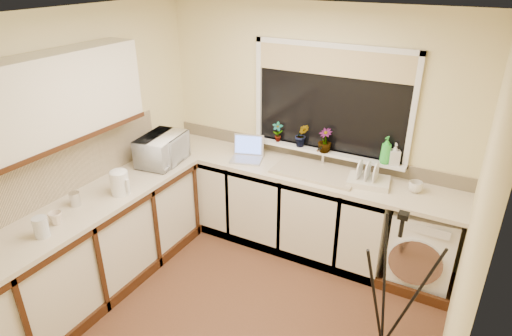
# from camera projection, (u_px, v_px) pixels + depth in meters

# --- Properties ---
(floor) EXTENTS (3.20, 3.20, 0.00)m
(floor) POSITION_uv_depth(u_px,v_px,m) (237.00, 314.00, 3.79)
(floor) COLOR brown
(floor) RESTS_ON ground
(ceiling) EXTENTS (3.20, 3.20, 0.00)m
(ceiling) POSITION_uv_depth(u_px,v_px,m) (230.00, 18.00, 2.74)
(ceiling) COLOR white
(ceiling) RESTS_ON ground
(wall_back) EXTENTS (3.20, 0.00, 3.20)m
(wall_back) POSITION_uv_depth(u_px,v_px,m) (310.00, 129.00, 4.46)
(wall_back) COLOR beige
(wall_back) RESTS_ON ground
(wall_front) EXTENTS (3.20, 0.00, 3.20)m
(wall_front) POSITION_uv_depth(u_px,v_px,m) (71.00, 321.00, 2.07)
(wall_front) COLOR beige
(wall_front) RESTS_ON ground
(wall_left) EXTENTS (0.00, 3.00, 3.00)m
(wall_left) POSITION_uv_depth(u_px,v_px,m) (83.00, 150.00, 3.95)
(wall_left) COLOR beige
(wall_left) RESTS_ON ground
(wall_right) EXTENTS (0.00, 3.00, 3.00)m
(wall_right) POSITION_uv_depth(u_px,v_px,m) (467.00, 251.00, 2.58)
(wall_right) COLOR beige
(wall_right) RESTS_ON ground
(base_cabinet_back) EXTENTS (2.55, 0.60, 0.86)m
(base_cabinet_back) POSITION_uv_depth(u_px,v_px,m) (268.00, 202.00, 4.70)
(base_cabinet_back) COLOR silver
(base_cabinet_back) RESTS_ON floor
(base_cabinet_left) EXTENTS (0.54, 2.40, 0.86)m
(base_cabinet_left) POSITION_uv_depth(u_px,v_px,m) (95.00, 249.00, 3.93)
(base_cabinet_left) COLOR silver
(base_cabinet_left) RESTS_ON floor
(worktop_back) EXTENTS (3.20, 0.60, 0.04)m
(worktop_back) POSITION_uv_depth(u_px,v_px,m) (297.00, 170.00, 4.37)
(worktop_back) COLOR beige
(worktop_back) RESTS_ON base_cabinet_back
(worktop_left) EXTENTS (0.60, 2.40, 0.04)m
(worktop_left) POSITION_uv_depth(u_px,v_px,m) (87.00, 206.00, 3.73)
(worktop_left) COLOR beige
(worktop_left) RESTS_ON base_cabinet_left
(upper_cabinet) EXTENTS (0.28, 1.90, 0.70)m
(upper_cabinet) POSITION_uv_depth(u_px,v_px,m) (38.00, 104.00, 3.28)
(upper_cabinet) COLOR silver
(upper_cabinet) RESTS_ON wall_left
(splashback_left) EXTENTS (0.02, 2.40, 0.45)m
(splashback_left) POSITION_uv_depth(u_px,v_px,m) (58.00, 173.00, 3.75)
(splashback_left) COLOR beige
(splashback_left) RESTS_ON wall_left
(splashback_back) EXTENTS (3.20, 0.02, 0.14)m
(splashback_back) POSITION_uv_depth(u_px,v_px,m) (308.00, 152.00, 4.56)
(splashback_back) COLOR beige
(splashback_back) RESTS_ON wall_back
(window_glass) EXTENTS (1.50, 0.02, 1.00)m
(window_glass) POSITION_uv_depth(u_px,v_px,m) (331.00, 101.00, 4.22)
(window_glass) COLOR black
(window_glass) RESTS_ON wall_back
(window_blind) EXTENTS (1.50, 0.02, 0.25)m
(window_blind) POSITION_uv_depth(u_px,v_px,m) (333.00, 62.00, 4.04)
(window_blind) COLOR tan
(window_blind) RESTS_ON wall_back
(windowsill) EXTENTS (1.60, 0.14, 0.03)m
(windowsill) POSITION_uv_depth(u_px,v_px,m) (325.00, 152.00, 4.40)
(windowsill) COLOR white
(windowsill) RESTS_ON wall_back
(sink) EXTENTS (0.82, 0.46, 0.03)m
(sink) POSITION_uv_depth(u_px,v_px,m) (316.00, 171.00, 4.27)
(sink) COLOR tan
(sink) RESTS_ON worktop_back
(faucet) EXTENTS (0.03, 0.03, 0.24)m
(faucet) POSITION_uv_depth(u_px,v_px,m) (323.00, 155.00, 4.36)
(faucet) COLOR silver
(faucet) RESTS_ON worktop_back
(washing_machine) EXTENTS (0.60, 0.58, 0.78)m
(washing_machine) POSITION_uv_depth(u_px,v_px,m) (421.00, 244.00, 4.06)
(washing_machine) COLOR white
(washing_machine) RESTS_ON floor
(laptop) EXTENTS (0.38, 0.35, 0.24)m
(laptop) POSITION_uv_depth(u_px,v_px,m) (248.00, 153.00, 4.56)
(laptop) COLOR #A4A4AC
(laptop) RESTS_ON worktop_back
(kettle) EXTENTS (0.16, 0.16, 0.21)m
(kettle) POSITION_uv_depth(u_px,v_px,m) (120.00, 183.00, 3.84)
(kettle) COLOR white
(kettle) RESTS_ON worktop_left
(dish_rack) EXTENTS (0.41, 0.34, 0.06)m
(dish_rack) POSITION_uv_depth(u_px,v_px,m) (368.00, 182.00, 4.04)
(dish_rack) COLOR beige
(dish_rack) RESTS_ON worktop_back
(tripod) EXTENTS (0.61, 0.61, 1.23)m
(tripod) POSITION_uv_depth(u_px,v_px,m) (392.00, 285.00, 3.22)
(tripod) COLOR black
(tripod) RESTS_ON floor
(glass_jug) EXTENTS (0.11, 0.11, 0.16)m
(glass_jug) POSITION_uv_depth(u_px,v_px,m) (41.00, 227.00, 3.25)
(glass_jug) COLOR silver
(glass_jug) RESTS_ON worktop_left
(steel_jar) EXTENTS (0.09, 0.09, 0.12)m
(steel_jar) POSITION_uv_depth(u_px,v_px,m) (75.00, 199.00, 3.68)
(steel_jar) COLOR silver
(steel_jar) RESTS_ON worktop_left
(microwave) EXTENTS (0.43, 0.57, 0.29)m
(microwave) POSITION_uv_depth(u_px,v_px,m) (162.00, 149.00, 4.43)
(microwave) COLOR white
(microwave) RESTS_ON worktop_left
(plant_a) EXTENTS (0.13, 0.11, 0.21)m
(plant_a) POSITION_uv_depth(u_px,v_px,m) (278.00, 132.00, 4.57)
(plant_a) COLOR #999999
(plant_a) RESTS_ON windowsill
(plant_b) EXTENTS (0.17, 0.15, 0.24)m
(plant_b) POSITION_uv_depth(u_px,v_px,m) (302.00, 135.00, 4.43)
(plant_b) COLOR #999999
(plant_b) RESTS_ON windowsill
(plant_c) EXTENTS (0.17, 0.17, 0.24)m
(plant_c) POSITION_uv_depth(u_px,v_px,m) (325.00, 140.00, 4.31)
(plant_c) COLOR #999999
(plant_c) RESTS_ON windowsill
(soap_bottle_green) EXTENTS (0.12, 0.12, 0.26)m
(soap_bottle_green) POSITION_uv_depth(u_px,v_px,m) (386.00, 150.00, 4.06)
(soap_bottle_green) COLOR green
(soap_bottle_green) RESTS_ON windowsill
(soap_bottle_clear) EXTENTS (0.12, 0.12, 0.21)m
(soap_bottle_clear) POSITION_uv_depth(u_px,v_px,m) (395.00, 154.00, 4.05)
(soap_bottle_clear) COLOR #999999
(soap_bottle_clear) RESTS_ON windowsill
(cup_back) EXTENTS (0.14, 0.14, 0.10)m
(cup_back) POSITION_uv_depth(u_px,v_px,m) (416.00, 187.00, 3.90)
(cup_back) COLOR silver
(cup_back) RESTS_ON worktop_back
(cup_left) EXTENTS (0.14, 0.14, 0.10)m
(cup_left) POSITION_uv_depth(u_px,v_px,m) (56.00, 218.00, 3.42)
(cup_left) COLOR beige
(cup_left) RESTS_ON worktop_left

